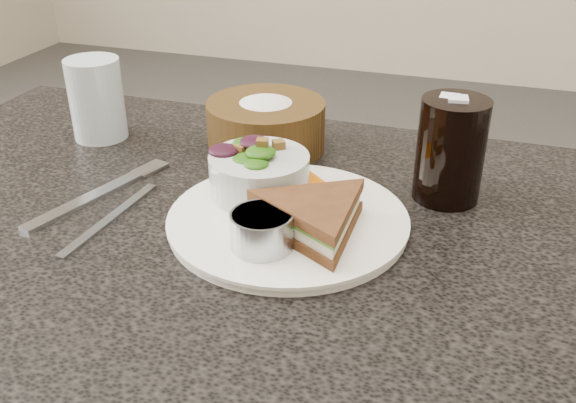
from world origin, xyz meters
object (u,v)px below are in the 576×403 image
(sandwich, at_px, (315,217))
(salad_bowl, at_px, (259,168))
(water_glass, at_px, (96,99))
(bread_basket, at_px, (266,117))
(cola_glass, at_px, (451,145))
(dressing_ramekin, at_px, (262,231))
(dinner_plate, at_px, (288,221))

(sandwich, height_order, salad_bowl, salad_bowl)
(salad_bowl, height_order, water_glass, water_glass)
(bread_basket, relative_size, cola_glass, 1.20)
(bread_basket, bearing_deg, salad_bowl, -72.98)
(sandwich, height_order, bread_basket, bread_basket)
(dressing_ramekin, height_order, bread_basket, bread_basket)
(dinner_plate, height_order, salad_bowl, salad_bowl)
(dressing_ramekin, relative_size, bread_basket, 0.40)
(dressing_ramekin, height_order, water_glass, water_glass)
(salad_bowl, height_order, dressing_ramekin, salad_bowl)
(dinner_plate, height_order, bread_basket, bread_basket)
(dinner_plate, distance_m, cola_glass, 0.21)
(dinner_plate, xyz_separation_m, water_glass, (-0.33, 0.15, 0.05))
(water_glass, bearing_deg, dressing_ramekin, -33.89)
(sandwich, xyz_separation_m, cola_glass, (0.12, 0.15, 0.04))
(salad_bowl, bearing_deg, cola_glass, 21.53)
(sandwich, distance_m, cola_glass, 0.19)
(dressing_ramekin, height_order, cola_glass, cola_glass)
(cola_glass, bearing_deg, salad_bowl, -158.47)
(dinner_plate, bearing_deg, dressing_ramekin, -94.80)
(bread_basket, distance_m, cola_glass, 0.26)
(salad_bowl, distance_m, cola_glass, 0.22)
(dressing_ramekin, xyz_separation_m, water_glass, (-0.33, 0.22, 0.03))
(sandwich, distance_m, water_glass, 0.41)
(water_glass, bearing_deg, sandwich, -25.83)
(dinner_plate, relative_size, bread_basket, 1.62)
(dinner_plate, relative_size, sandwich, 1.75)
(dinner_plate, relative_size, cola_glass, 1.95)
(cola_glass, bearing_deg, sandwich, -129.14)
(dressing_ramekin, bearing_deg, salad_bowl, 111.61)
(dressing_ramekin, bearing_deg, cola_glass, 49.09)
(dinner_plate, distance_m, sandwich, 0.05)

